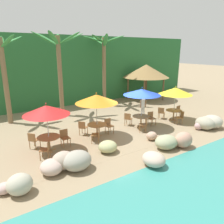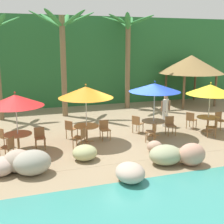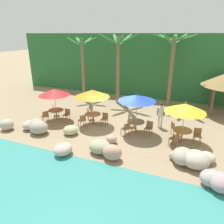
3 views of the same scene
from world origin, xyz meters
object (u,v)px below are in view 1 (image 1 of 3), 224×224
object	(u,v)px
chair_yellow_left	(180,117)
palapa_hut	(146,71)
dining_table_blue	(141,118)
waiter_in_white	(143,105)
chair_red_inland	(33,140)
chair_blue_seaward	(151,117)
chair_blue_inland	(128,118)
palm_tree_third	(104,57)
dining_table_red	(49,139)
umbrella_red	(46,110)
dining_table_orange	(97,126)
chair_yellow_inland	(161,112)
palm_tree_nearest	(4,68)
umbrella_blue	(142,92)
chair_orange_seaward	(109,125)
dining_table_yellow	(174,112)
umbrella_orange	(96,99)
chair_red_seaward	(65,137)
chair_orange_left	(97,134)
chair_blue_left	(144,124)
chair_orange_inland	(83,127)
palm_tree_second	(59,60)
umbrella_yellow	(175,91)
chair_red_left	(47,149)
chair_yellow_seaward	(179,111)

from	to	relation	value
chair_yellow_left	palapa_hut	bearing A→B (deg)	65.56
dining_table_blue	waiter_in_white	size ratio (longest dim) A/B	0.65
chair_red_inland	chair_blue_seaward	distance (m)	7.46
chair_blue_inland	palm_tree_third	world-z (taller)	palm_tree_third
dining_table_red	palm_tree_third	bearing A→B (deg)	42.20
umbrella_red	dining_table_orange	size ratio (longest dim) A/B	2.20
umbrella_red	chair_blue_inland	xyz separation A→B (m)	(5.45, 0.79, -1.57)
dining_table_red	chair_yellow_inland	xyz separation A→B (m)	(8.31, 0.63, -0.10)
palm_tree_nearest	chair_red_inland	bearing A→B (deg)	-87.24
dining_table_red	waiter_in_white	size ratio (longest dim) A/B	0.65
dining_table_orange	umbrella_blue	world-z (taller)	umbrella_blue
chair_orange_seaward	dining_table_yellow	bearing A→B (deg)	-5.08
umbrella_orange	chair_red_inland	bearing A→B (deg)	174.76
chair_red_seaward	chair_orange_left	xyz separation A→B (m)	(1.59, -0.55, 0.00)
chair_blue_left	palm_tree_nearest	size ratio (longest dim) A/B	0.15
chair_orange_left	palm_tree_third	xyz separation A→B (m)	(4.69, 6.91, 3.67)
chair_blue_inland	dining_table_yellow	distance (m)	3.49
chair_blue_seaward	chair_yellow_left	world-z (taller)	same
chair_blue_left	chair_red_inland	bearing A→B (deg)	168.72
umbrella_orange	dining_table_blue	bearing A→B (deg)	-2.96
chair_orange_seaward	chair_yellow_inland	distance (m)	4.61
chair_orange_left	chair_yellow_left	world-z (taller)	same
dining_table_red	chair_orange_inland	distance (m)	2.44
dining_table_red	palm_tree_second	xyz separation A→B (m)	(2.75, 5.41, 3.46)
umbrella_yellow	palapa_hut	xyz separation A→B (m)	(2.91, 6.23, 0.71)
umbrella_blue	palm_tree_third	size ratio (longest dim) A/B	0.43
waiter_in_white	chair_yellow_left	bearing A→B (deg)	-61.84
dining_table_red	chair_orange_inland	bearing A→B (deg)	21.96
chair_red_seaward	chair_blue_inland	distance (m)	4.65
umbrella_yellow	chair_red_inland	bearing A→B (deg)	175.96
chair_orange_left	palm_tree_second	size ratio (longest dim) A/B	0.14
umbrella_yellow	dining_table_red	bearing A→B (deg)	179.70
chair_red_left	umbrella_yellow	bearing A→B (deg)	4.53
umbrella_yellow	palm_tree_nearest	size ratio (longest dim) A/B	0.43
palm_tree_second	palm_tree_third	bearing A→B (deg)	13.58
chair_orange_inland	dining_table_blue	world-z (taller)	chair_orange_inland
dining_table_yellow	waiter_in_white	size ratio (longest dim) A/B	0.65
chair_red_inland	umbrella_blue	size ratio (longest dim) A/B	0.34
chair_red_left	palapa_hut	bearing A→B (deg)	29.89
umbrella_blue	chair_yellow_left	size ratio (longest dim) A/B	2.98
chair_red_left	waiter_in_white	xyz separation A→B (m)	(7.67, 2.24, 0.47)
chair_orange_left	umbrella_yellow	world-z (taller)	umbrella_yellow
umbrella_red	waiter_in_white	bearing A→B (deg)	11.30
chair_red_left	dining_table_orange	xyz separation A→B (m)	(3.22, 1.08, 0.10)
umbrella_blue	dining_table_blue	world-z (taller)	umbrella_blue
chair_yellow_seaward	chair_orange_inland	bearing A→B (deg)	174.12
dining_table_orange	palm_tree_third	distance (m)	8.31
chair_orange_left	chair_yellow_inland	distance (m)	5.97
chair_blue_inland	chair_yellow_inland	bearing A→B (deg)	-3.32
palapa_hut	waiter_in_white	xyz separation A→B (m)	(-4.43, -4.72, -1.82)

